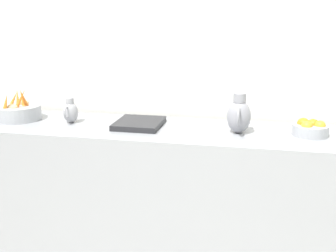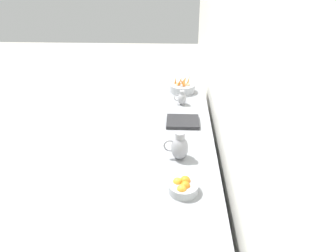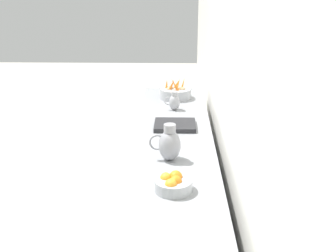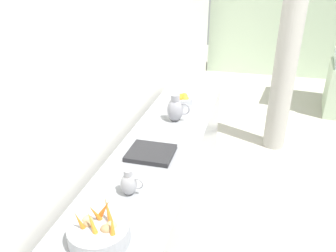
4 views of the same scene
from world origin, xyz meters
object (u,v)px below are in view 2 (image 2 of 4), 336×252
at_px(metal_pitcher_tall, 179,147).
at_px(orange_bowl, 183,187).
at_px(vegetable_colander, 182,88).
at_px(metal_pitcher_short, 182,98).

bearing_deg(metal_pitcher_tall, orange_bowl, 94.16).
xyz_separation_m(vegetable_colander, metal_pitcher_short, (0.01, 0.40, 0.02)).
relative_size(vegetable_colander, metal_pitcher_tall, 1.26).
xyz_separation_m(metal_pitcher_tall, metal_pitcher_short, (-0.02, -1.14, -0.04)).
height_order(vegetable_colander, metal_pitcher_short, vegetable_colander).
height_order(vegetable_colander, metal_pitcher_tall, metal_pitcher_tall).
distance_m(vegetable_colander, orange_bowl, 1.98).
xyz_separation_m(orange_bowl, metal_pitcher_tall, (0.03, -0.43, 0.07)).
bearing_deg(orange_bowl, metal_pitcher_short, -89.66).
distance_m(orange_bowl, metal_pitcher_short, 1.58).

